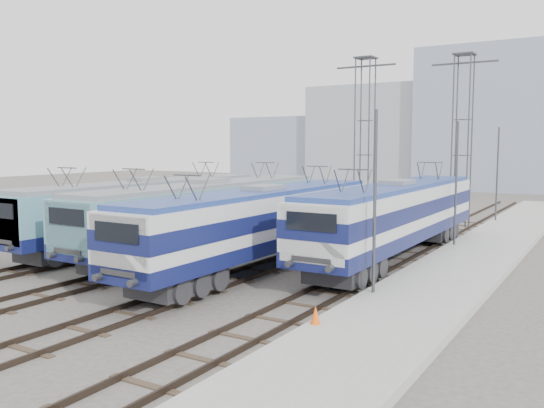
{
  "coord_description": "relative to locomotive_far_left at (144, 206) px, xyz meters",
  "views": [
    {
      "loc": [
        16.21,
        -17.73,
        5.71
      ],
      "look_at": [
        1.18,
        7.0,
        2.75
      ],
      "focal_mm": 38.0,
      "sensor_mm": 36.0,
      "label": 1
    }
  ],
  "objects": [
    {
      "name": "ground",
      "position": [
        6.75,
        -6.14,
        -2.26
      ],
      "size": [
        160.0,
        160.0,
        0.0
      ],
      "primitive_type": "plane",
      "color": "#514C47"
    },
    {
      "name": "platform",
      "position": [
        16.95,
        1.86,
        -2.11
      ],
      "size": [
        4.0,
        70.0,
        0.3
      ],
      "primitive_type": "cube",
      "color": "#9E9E99",
      "rests_on": "ground"
    },
    {
      "name": "locomotive_far_left",
      "position": [
        0.0,
        0.0,
        0.0
      ],
      "size": [
        2.88,
        18.17,
        3.42
      ],
      "color": "#11174B",
      "rests_on": "ground"
    },
    {
      "name": "locomotive_center_left",
      "position": [
        4.5,
        -0.03,
        0.02
      ],
      "size": [
        2.9,
        18.34,
        3.45
      ],
      "color": "#11174B",
      "rests_on": "ground"
    },
    {
      "name": "locomotive_center_right",
      "position": [
        9.0,
        -1.82,
        0.04
      ],
      "size": [
        2.85,
        18.05,
        3.39
      ],
      "color": "#11174B",
      "rests_on": "ground"
    },
    {
      "name": "locomotive_far_right",
      "position": [
        13.5,
        3.53,
        0.1
      ],
      "size": [
        2.94,
        18.58,
        3.49
      ],
      "color": "#11174B",
      "rests_on": "ground"
    },
    {
      "name": "catenary_tower_west",
      "position": [
        6.75,
        15.86,
        4.38
      ],
      "size": [
        4.5,
        1.2,
        12.0
      ],
      "color": "#3F4247",
      "rests_on": "ground"
    },
    {
      "name": "catenary_tower_east",
      "position": [
        13.25,
        17.86,
        4.38
      ],
      "size": [
        4.5,
        1.2,
        12.0
      ],
      "color": "#3F4247",
      "rests_on": "ground"
    },
    {
      "name": "mast_front",
      "position": [
        15.35,
        -4.14,
        1.24
      ],
      "size": [
        0.12,
        0.12,
        7.0
      ],
      "primitive_type": "cylinder",
      "color": "#3F4247",
      "rests_on": "ground"
    },
    {
      "name": "mast_mid",
      "position": [
        15.35,
        7.86,
        1.24
      ],
      "size": [
        0.12,
        0.12,
        7.0
      ],
      "primitive_type": "cylinder",
      "color": "#3F4247",
      "rests_on": "ground"
    },
    {
      "name": "mast_rear",
      "position": [
        15.35,
        19.86,
        1.24
      ],
      "size": [
        0.12,
        0.12,
        7.0
      ],
      "primitive_type": "cylinder",
      "color": "#3F4247",
      "rests_on": "ground"
    },
    {
      "name": "safety_cone",
      "position": [
        15.25,
        -8.64,
        -1.68
      ],
      "size": [
        0.3,
        0.3,
        0.57
      ],
      "primitive_type": "cone",
      "color": "#FF5B10",
      "rests_on": "platform"
    },
    {
      "name": "building_west",
      "position": [
        -7.25,
        55.86,
        4.74
      ],
      "size": [
        18.0,
        12.0,
        14.0
      ],
      "primitive_type": "cube",
      "color": "#99A1AC",
      "rests_on": "ground"
    },
    {
      "name": "building_center",
      "position": [
        10.75,
        55.86,
        6.74
      ],
      "size": [
        22.0,
        14.0,
        18.0
      ],
      "primitive_type": "cube",
      "color": "#8B96AD",
      "rests_on": "ground"
    },
    {
      "name": "building_far_west",
      "position": [
        -23.25,
        55.86,
        2.74
      ],
      "size": [
        14.0,
        10.0,
        10.0
      ],
      "primitive_type": "cube",
      "color": "#8B96AD",
      "rests_on": "ground"
    }
  ]
}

